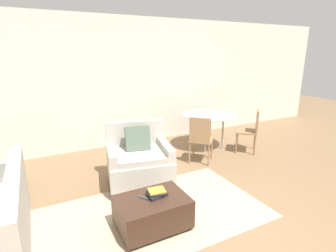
{
  "coord_description": "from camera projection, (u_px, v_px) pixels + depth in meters",
  "views": [
    {
      "loc": [
        -1.64,
        -2.02,
        2.02
      ],
      "look_at": [
        0.43,
        1.96,
        0.75
      ],
      "focal_mm": 28.0,
      "sensor_mm": 36.0,
      "label": 1
    }
  ],
  "objects": [
    {
      "name": "armchair",
      "position": [
        139.0,
        161.0,
        4.11
      ],
      "size": [
        1.11,
        1.02,
        0.94
      ],
      "color": "#B2ADA3",
      "rests_on": "ground_plane"
    },
    {
      "name": "ground_plane",
      "position": [
        214.0,
        235.0,
        3.0
      ],
      "size": [
        20.0,
        20.0,
        0.0
      ],
      "primitive_type": "plane",
      "color": "brown"
    },
    {
      "name": "area_rug",
      "position": [
        154.0,
        213.0,
        3.4
      ],
      "size": [
        2.87,
        1.63,
        0.01
      ],
      "color": "tan",
      "rests_on": "ground_plane"
    },
    {
      "name": "dining_chair_near_left",
      "position": [
        201.0,
        137.0,
        4.82
      ],
      "size": [
        0.59,
        0.59,
        0.9
      ],
      "color": "#93704C",
      "rests_on": "ground_plane"
    },
    {
      "name": "dining_chair_near_right",
      "position": [
        251.0,
        128.0,
        5.38
      ],
      "size": [
        0.59,
        0.59,
        0.9
      ],
      "color": "#93704C",
      "rests_on": "ground_plane"
    },
    {
      "name": "tv_remote_primary",
      "position": [
        144.0,
        198.0,
        3.05
      ],
      "size": [
        0.12,
        0.15,
        0.01
      ],
      "color": "#333338",
      "rests_on": "ottoman"
    },
    {
      "name": "dining_table",
      "position": [
        209.0,
        118.0,
        5.6
      ],
      "size": [
        1.14,
        1.14,
        0.74
      ],
      "color": "#99A8AD",
      "rests_on": "ground_plane"
    },
    {
      "name": "ottoman",
      "position": [
        152.0,
        211.0,
        3.08
      ],
      "size": [
        0.82,
        0.57,
        0.39
      ],
      "color": "#382319",
      "rests_on": "ground_plane"
    },
    {
      "name": "book_stack",
      "position": [
        157.0,
        193.0,
        3.07
      ],
      "size": [
        0.25,
        0.18,
        0.08
      ],
      "color": "black",
      "rests_on": "ottoman"
    },
    {
      "name": "wall_back",
      "position": [
        118.0,
        83.0,
        5.61
      ],
      "size": [
        12.0,
        0.06,
        2.75
      ],
      "color": "beige",
      "rests_on": "ground_plane"
    }
  ]
}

